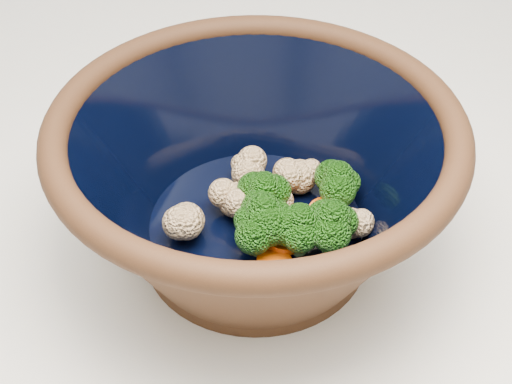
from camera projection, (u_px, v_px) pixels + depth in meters
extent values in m
cylinder|color=black|center=(256.00, 243.00, 0.63)|extent=(0.20, 0.20, 0.01)
torus|color=black|center=(256.00, 127.00, 0.54)|extent=(0.33, 0.33, 0.02)
cylinder|color=black|center=(256.00, 223.00, 0.61)|extent=(0.18, 0.18, 0.00)
cylinder|color=#608442|center=(263.00, 235.00, 0.59)|extent=(0.01, 0.01, 0.02)
ellipsoid|color=#245E12|center=(263.00, 212.00, 0.57)|extent=(0.04, 0.04, 0.04)
cylinder|color=#608442|center=(336.00, 199.00, 0.62)|extent=(0.01, 0.01, 0.02)
ellipsoid|color=#245E12|center=(338.00, 178.00, 0.60)|extent=(0.04, 0.04, 0.04)
cylinder|color=#608442|center=(264.00, 210.00, 0.61)|extent=(0.01, 0.01, 0.02)
ellipsoid|color=#245E12|center=(264.00, 189.00, 0.59)|extent=(0.04, 0.04, 0.04)
cylinder|color=#608442|center=(331.00, 242.00, 0.58)|extent=(0.01, 0.01, 0.02)
ellipsoid|color=#245E12|center=(333.00, 219.00, 0.56)|extent=(0.05, 0.05, 0.04)
cylinder|color=#608442|center=(299.00, 243.00, 0.58)|extent=(0.01, 0.01, 0.02)
ellipsoid|color=#245E12|center=(300.00, 222.00, 0.56)|extent=(0.04, 0.04, 0.04)
cylinder|color=#608442|center=(258.00, 245.00, 0.58)|extent=(0.01, 0.01, 0.02)
ellipsoid|color=#245E12|center=(259.00, 225.00, 0.56)|extent=(0.04, 0.04, 0.03)
sphere|color=beige|center=(270.00, 207.00, 0.60)|extent=(0.03, 0.03, 0.03)
sphere|color=beige|center=(186.00, 221.00, 0.59)|extent=(0.03, 0.03, 0.03)
sphere|color=beige|center=(236.00, 200.00, 0.61)|extent=(0.03, 0.03, 0.03)
sphere|color=beige|center=(350.00, 223.00, 0.59)|extent=(0.03, 0.03, 0.03)
sphere|color=beige|center=(266.00, 205.00, 0.61)|extent=(0.03, 0.03, 0.03)
sphere|color=beige|center=(299.00, 177.00, 0.63)|extent=(0.03, 0.03, 0.03)
sphere|color=beige|center=(248.00, 174.00, 0.64)|extent=(0.03, 0.03, 0.03)
sphere|color=beige|center=(250.00, 211.00, 0.60)|extent=(0.03, 0.03, 0.03)
cylinder|color=#D55509|center=(304.00, 220.00, 0.61)|extent=(0.03, 0.03, 0.01)
cylinder|color=#D55509|center=(326.00, 213.00, 0.61)|extent=(0.03, 0.03, 0.01)
cylinder|color=#D55509|center=(282.00, 241.00, 0.59)|extent=(0.03, 0.03, 0.01)
cylinder|color=#D55509|center=(274.00, 262.00, 0.57)|extent=(0.03, 0.03, 0.01)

